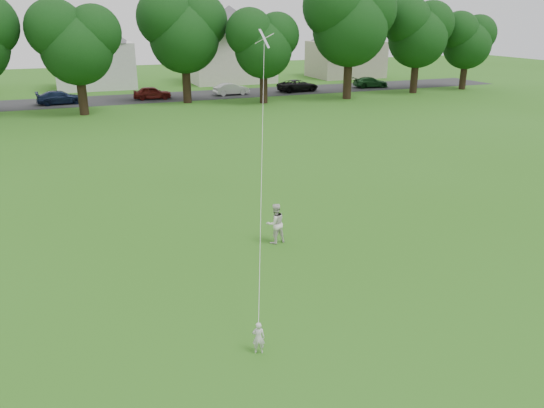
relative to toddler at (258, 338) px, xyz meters
name	(u,v)px	position (x,y,z in m)	size (l,w,h in m)	color
ground	(228,313)	(-0.17, 2.07, -0.43)	(160.00, 160.00, 0.00)	#2B6316
street	(104,100)	(-0.17, 44.07, -0.42)	(90.00, 7.00, 0.01)	#2D2D30
toddler	(258,338)	(0.00, 0.00, 0.00)	(0.31, 0.20, 0.86)	silver
older_boy	(275,223)	(2.85, 6.10, 0.33)	(0.73, 0.57, 1.51)	silver
kite	(262,147)	(2.14, 5.50, 3.36)	(2.51, 5.97, 13.40)	white
tree_row	(159,31)	(4.59, 37.79, 6.16)	(81.75, 9.98, 11.88)	black
parked_cars	(128,94)	(2.06, 43.07, 0.19)	(62.03, 2.60, 1.29)	black
house_row	(93,42)	(-0.04, 54.07, 4.58)	(76.52, 14.15, 10.55)	beige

